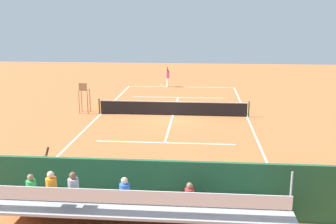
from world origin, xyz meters
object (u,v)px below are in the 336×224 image
object	(u,v)px
umpire_chair	(84,94)
line_judge	(46,172)
tennis_ball_near	(180,91)
bleacher_stand	(133,209)
tennis_player	(167,76)
equipment_bag	(203,204)
tennis_net	(173,108)
tennis_racket	(161,85)
courtside_bench	(244,194)

from	to	relation	value
umpire_chair	line_judge	xyz separation A→B (m)	(-2.41, 13.13, -0.30)
umpire_chair	tennis_ball_near	bearing A→B (deg)	-125.39
line_judge	umpire_chair	bearing A→B (deg)	-79.58
bleacher_stand	tennis_player	xyz separation A→B (m)	(1.21, -26.41, 0.09)
bleacher_stand	equipment_bag	bearing A→B (deg)	-137.39
tennis_net	line_judge	bearing A→B (deg)	73.69
umpire_chair	equipment_bag	xyz separation A→B (m)	(-8.24, 13.59, -1.13)
tennis_player	bleacher_stand	bearing A→B (deg)	92.62
line_judge	bleacher_stand	bearing A→B (deg)	146.62
tennis_racket	line_judge	size ratio (longest dim) A/B	0.30
tennis_player	tennis_ball_near	xyz separation A→B (m)	(-1.31, 2.12, -0.98)
tennis_player	tennis_ball_near	size ratio (longest dim) A/B	29.18
tennis_net	tennis_player	bearing A→B (deg)	-83.23
tennis_net	bleacher_stand	size ratio (longest dim) A/B	1.14
courtside_bench	equipment_bag	world-z (taller)	courtside_bench
bleacher_stand	line_judge	world-z (taller)	bleacher_stand
bleacher_stand	tennis_player	bearing A→B (deg)	-87.38
bleacher_stand	tennis_ball_near	xyz separation A→B (m)	(-0.10, -24.29, -0.89)
bleacher_stand	tennis_racket	bearing A→B (deg)	-86.04
tennis_net	umpire_chair	world-z (taller)	umpire_chair
bleacher_stand	courtside_bench	world-z (taller)	bleacher_stand
tennis_net	tennis_racket	distance (m)	11.93
tennis_net	bleacher_stand	distance (m)	15.37
equipment_bag	tennis_racket	bearing A→B (deg)	-80.92
tennis_net	equipment_bag	size ratio (longest dim) A/B	11.44
courtside_bench	tennis_player	size ratio (longest dim) A/B	0.93
umpire_chair	tennis_player	world-z (taller)	umpire_chair
bleacher_stand	umpire_chair	xyz separation A→B (m)	(6.10, -15.56, 0.39)
umpire_chair	line_judge	world-z (taller)	umpire_chair
tennis_net	bleacher_stand	xyz separation A→B (m)	(0.10, 15.37, 0.43)
equipment_bag	tennis_player	bearing A→B (deg)	-82.20
courtside_bench	equipment_bag	xyz separation A→B (m)	(1.41, 0.13, -0.38)
courtside_bench	tennis_ball_near	distance (m)	22.46
equipment_bag	tennis_racket	world-z (taller)	equipment_bag
bleacher_stand	tennis_ball_near	bearing A→B (deg)	-90.24
tennis_net	umpire_chair	bearing A→B (deg)	-1.74
umpire_chair	courtside_bench	distance (m)	16.58
courtside_bench	tennis_racket	world-z (taller)	courtside_bench
tennis_ball_near	line_judge	distance (m)	22.20
tennis_net	tennis_player	size ratio (longest dim) A/B	5.35
bleacher_stand	courtside_bench	distance (m)	4.14
tennis_ball_near	tennis_net	bearing A→B (deg)	90.00
equipment_bag	courtside_bench	bearing A→B (deg)	-174.80
umpire_chair	bleacher_stand	bearing A→B (deg)	111.41
tennis_net	tennis_ball_near	bearing A→B (deg)	-90.00
tennis_net	tennis_ball_near	xyz separation A→B (m)	(-0.00, -8.92, -0.47)
tennis_player	courtside_bench	bearing A→B (deg)	101.07
tennis_ball_near	courtside_bench	bearing A→B (deg)	98.83
line_judge	tennis_net	bearing A→B (deg)	-106.31
tennis_net	bleacher_stand	world-z (taller)	bleacher_stand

